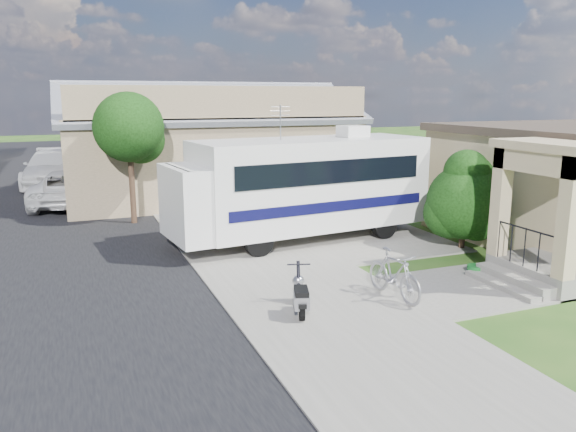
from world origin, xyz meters
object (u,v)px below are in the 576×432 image
object	(u,v)px
scooter	(300,296)
pickup_truck	(70,187)
van	(52,168)
motorhome	(302,184)
bicycle	(394,277)
garden_hose	(476,271)
shrub	(465,198)

from	to	relation	value
scooter	pickup_truck	distance (m)	15.11
pickup_truck	van	size ratio (longest dim) A/B	0.88
motorhome	bicycle	world-z (taller)	motorhome
scooter	garden_hose	world-z (taller)	scooter
scooter	garden_hose	distance (m)	5.26
bicycle	van	size ratio (longest dim) A/B	0.30
motorhome	scooter	size ratio (longest dim) A/B	6.02
garden_hose	bicycle	bearing A→B (deg)	-164.45
motorhome	pickup_truck	distance (m)	11.10
shrub	pickup_truck	distance (m)	15.69
scooter	shrub	bearing A→B (deg)	43.47
motorhome	bicycle	bearing A→B (deg)	-98.23
bicycle	pickup_truck	xyz separation A→B (m)	(-6.46, 14.46, 0.19)
scooter	garden_hose	bearing A→B (deg)	27.70
scooter	bicycle	distance (m)	2.25
motorhome	pickup_truck	bearing A→B (deg)	120.31
pickup_truck	van	xyz separation A→B (m)	(-0.75, 5.96, 0.13)
motorhome	van	size ratio (longest dim) A/B	1.38
pickup_truck	garden_hose	xyz separation A→B (m)	(9.40, -13.65, -0.63)
motorhome	pickup_truck	xyz separation A→B (m)	(-6.63, 8.85, -1.04)
motorhome	van	xyz separation A→B (m)	(-7.38, 14.81, -0.90)
van	shrub	bearing A→B (deg)	-50.82
shrub	van	size ratio (longest dim) A/B	0.49
motorhome	scooter	distance (m)	6.29
motorhome	shrub	bearing A→B (deg)	-39.36
van	motorhome	bearing A→B (deg)	-57.60
scooter	van	bearing A→B (deg)	121.93
shrub	bicycle	distance (m)	5.27
motorhome	shrub	size ratio (longest dim) A/B	2.82
motorhome	scooter	xyz separation A→B (m)	(-2.41, -5.66, -1.35)
scooter	bicycle	bearing A→B (deg)	19.33
shrub	scooter	distance (m)	7.22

